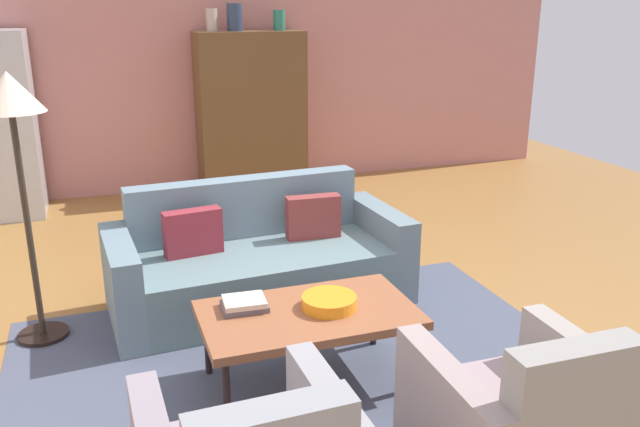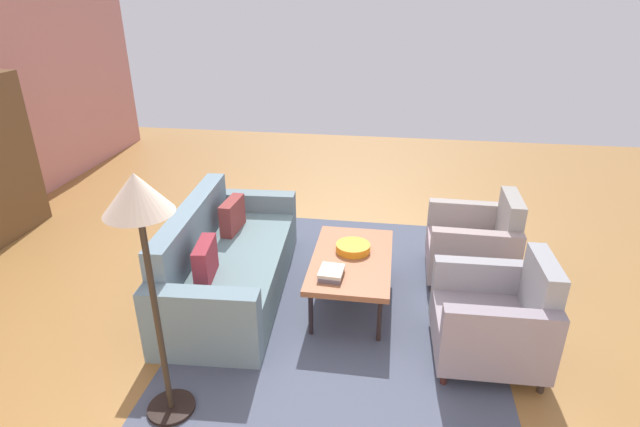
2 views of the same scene
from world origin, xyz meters
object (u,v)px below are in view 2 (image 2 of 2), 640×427
fruit_bowl (353,248)px  floor_lamp (141,219)px  book_stack (331,273)px  coffee_table (352,261)px  armchair_left (498,321)px  armchair_right (477,246)px  couch (224,264)px

fruit_bowl → floor_lamp: (-1.61, 1.09, 0.96)m
book_stack → coffee_table: bearing=-22.6°
armchair_left → fruit_bowl: size_ratio=2.82×
armchair_right → floor_lamp: (-2.08, 2.25, 1.10)m
book_stack → floor_lamp: bearing=140.4°
coffee_table → book_stack: bearing=157.4°
coffee_table → floor_lamp: 2.11m
armchair_left → fruit_bowl: 1.38m
armchair_right → couch: bearing=105.3°
couch → coffee_table: 1.19m
couch → armchair_left: bearing=72.3°
fruit_bowl → book_stack: 0.48m
coffee_table → armchair_right: bearing=-62.8°
armchair_right → floor_lamp: floor_lamp is taller
couch → fruit_bowl: 1.21m
couch → book_stack: size_ratio=8.22×
armchair_left → armchair_right: (1.20, -0.00, 0.00)m
armchair_left → book_stack: (0.27, 1.30, 0.14)m
fruit_bowl → couch: bearing=96.2°
coffee_table → book_stack: size_ratio=4.58×
armchair_left → book_stack: armchair_left is taller
armchair_right → coffee_table: bearing=118.1°
armchair_right → fruit_bowl: armchair_right is taller
armchair_left → armchair_right: 1.20m
floor_lamp → coffee_table: bearing=-36.3°
couch → armchair_right: size_ratio=2.44×
armchair_right → book_stack: size_ratio=3.36×
couch → armchair_right: 2.43m
book_stack → armchair_left: bearing=-101.5°
coffee_table → book_stack: (-0.33, 0.14, 0.07)m
coffee_table → armchair_left: armchair_left is taller
coffee_table → floor_lamp: bearing=143.7°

